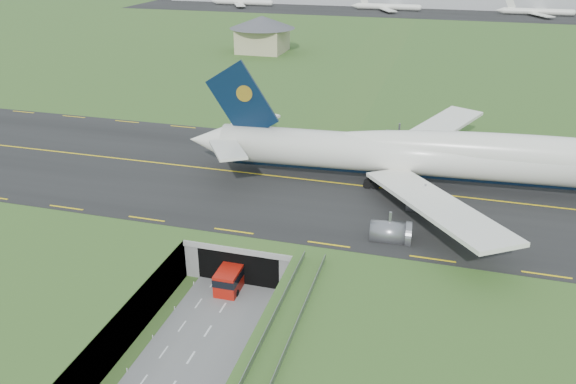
% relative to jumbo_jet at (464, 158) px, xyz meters
% --- Properties ---
extents(ground, '(900.00, 900.00, 0.00)m').
position_rel_jumbo_jet_xyz_m(ground, '(-29.41, -36.93, -11.55)').
color(ground, '#335E25').
rests_on(ground, ground).
extents(airfield_deck, '(800.00, 800.00, 6.00)m').
position_rel_jumbo_jet_xyz_m(airfield_deck, '(-29.41, -36.93, -8.55)').
color(airfield_deck, gray).
rests_on(airfield_deck, ground).
extents(trench_road, '(12.00, 75.00, 0.20)m').
position_rel_jumbo_jet_xyz_m(trench_road, '(-29.41, -44.43, -11.45)').
color(trench_road, slate).
rests_on(trench_road, ground).
extents(taxiway, '(800.00, 44.00, 0.18)m').
position_rel_jumbo_jet_xyz_m(taxiway, '(-29.41, -3.93, -5.46)').
color(taxiway, black).
rests_on(taxiway, airfield_deck).
extents(tunnel_portal, '(17.00, 22.30, 6.00)m').
position_rel_jumbo_jet_xyz_m(tunnel_portal, '(-29.41, -20.22, -8.22)').
color(tunnel_portal, gray).
rests_on(tunnel_portal, ground).
extents(jumbo_jet, '(97.78, 62.21, 20.62)m').
position_rel_jumbo_jet_xyz_m(jumbo_jet, '(0.00, 0.00, 0.00)').
color(jumbo_jet, white).
rests_on(jumbo_jet, ground).
extents(shuttle_tram, '(3.29, 8.29, 3.35)m').
position_rel_jumbo_jet_xyz_m(shuttle_tram, '(-30.05, -29.12, -9.72)').
color(shuttle_tram, '#AD150B').
rests_on(shuttle_tram, ground).
extents(service_building, '(23.53, 23.53, 12.74)m').
position_rel_jumbo_jet_xyz_m(service_building, '(-69.59, 104.96, 1.99)').
color(service_building, tan).
rests_on(service_building, ground).
extents(distant_hills, '(700.00, 91.00, 60.00)m').
position_rel_jumbo_jet_xyz_m(distant_hills, '(34.97, 393.07, -15.55)').
color(distant_hills, slate).
rests_on(distant_hills, ground).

